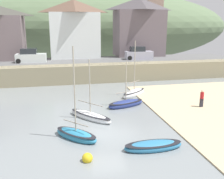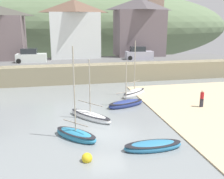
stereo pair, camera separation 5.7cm
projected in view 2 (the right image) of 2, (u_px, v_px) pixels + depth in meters
name	position (u px, v px, depth m)	size (l,w,h in m)	color
quay_seawall	(83.00, 72.00, 35.23)	(48.00, 9.40, 2.40)	gray
hillside_backdrop	(84.00, 27.00, 70.48)	(80.00, 44.00, 19.18)	#5E7351
waterfront_building_centre	(75.00, 28.00, 41.06)	(7.82, 5.79, 8.88)	white
waterfront_building_right	(139.00, 27.00, 43.12)	(8.07, 5.40, 9.37)	slate
church_with_spire	(154.00, 10.00, 46.96)	(3.00, 3.00, 14.90)	tan
dinghy_open_wooden	(134.00, 93.00, 28.56)	(3.54, 3.14, 6.20)	white
sailboat_tall_mast	(126.00, 104.00, 25.03)	(4.05, 2.48, 4.56)	navy
fishing_boat_green	(76.00, 134.00, 18.08)	(3.29, 3.41, 6.54)	teal
sailboat_blue_trim	(90.00, 116.00, 21.75)	(3.58, 4.09, 5.16)	white
sailboat_white_hull	(153.00, 146.00, 16.53)	(3.83, 1.27, 0.68)	teal
parked_car_by_wall	(31.00, 57.00, 36.43)	(4.18, 1.90, 1.95)	silver
parked_car_end_of_row	(139.00, 54.00, 39.57)	(4.17, 1.88, 1.95)	#B1AFC2
person_near_water	(202.00, 98.00, 24.37)	(0.34, 0.34, 1.62)	#282833
mooring_buoy	(87.00, 158.00, 15.10)	(0.63, 0.63, 0.63)	yellow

